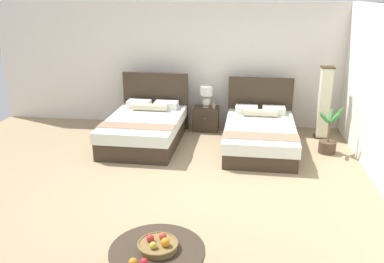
# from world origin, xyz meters

# --- Properties ---
(ground_plane) EXTENTS (9.38, 10.32, 0.02)m
(ground_plane) POSITION_xyz_m (0.00, 0.00, -0.01)
(ground_plane) COLOR #9A8361
(wall_back) EXTENTS (9.38, 0.12, 2.64)m
(wall_back) POSITION_xyz_m (0.00, 3.36, 1.32)
(wall_back) COLOR silver
(wall_back) RESTS_ON ground
(bed_near_window) EXTENTS (1.43, 2.11, 1.20)m
(bed_near_window) POSITION_xyz_m (-1.10, 1.97, 0.30)
(bed_near_window) COLOR #382B1E
(bed_near_window) RESTS_ON ground
(bed_near_corner) EXTENTS (1.36, 2.25, 1.14)m
(bed_near_corner) POSITION_xyz_m (1.11, 1.98, 0.27)
(bed_near_corner) COLOR #382B1E
(bed_near_corner) RESTS_ON ground
(nightstand) EXTENTS (0.54, 0.44, 0.49)m
(nightstand) POSITION_xyz_m (0.01, 2.89, 0.25)
(nightstand) COLOR #382B1E
(nightstand) RESTS_ON ground
(table_lamp) EXTENTS (0.27, 0.27, 0.46)m
(table_lamp) POSITION_xyz_m (0.01, 2.91, 0.76)
(table_lamp) COLOR beige
(table_lamp) RESTS_ON nightstand
(vase) EXTENTS (0.08, 0.08, 0.14)m
(vase) POSITION_xyz_m (0.17, 2.85, 0.56)
(vase) COLOR gray
(vase) RESTS_ON nightstand
(coffee_table) EXTENTS (0.96, 0.96, 0.40)m
(coffee_table) POSITION_xyz_m (-0.04, -2.07, 0.32)
(coffee_table) COLOR #382B1E
(coffee_table) RESTS_ON ground
(fruit_bowl) EXTENTS (0.41, 0.41, 0.15)m
(fruit_bowl) POSITION_xyz_m (-0.03, -2.06, 0.45)
(fruit_bowl) COLOR brown
(fruit_bowl) RESTS_ON coffee_table
(loose_apple) EXTENTS (0.07, 0.07, 0.07)m
(loose_apple) POSITION_xyz_m (-0.11, -2.33, 0.44)
(loose_apple) COLOR red
(loose_apple) RESTS_ON coffee_table
(loose_orange) EXTENTS (0.09, 0.09, 0.09)m
(loose_orange) POSITION_xyz_m (-0.21, -2.36, 0.45)
(loose_orange) COLOR orange
(loose_orange) RESTS_ON coffee_table
(floor_lamp_corner) EXTENTS (0.25, 0.25, 1.44)m
(floor_lamp_corner) POSITION_xyz_m (2.37, 2.69, 0.72)
(floor_lamp_corner) COLOR #3A2B14
(floor_lamp_corner) RESTS_ON ground
(potted_palm) EXTENTS (0.49, 0.47, 0.88)m
(potted_palm) POSITION_xyz_m (2.34, 1.84, 0.24)
(potted_palm) COLOR #4B3829
(potted_palm) RESTS_ON ground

